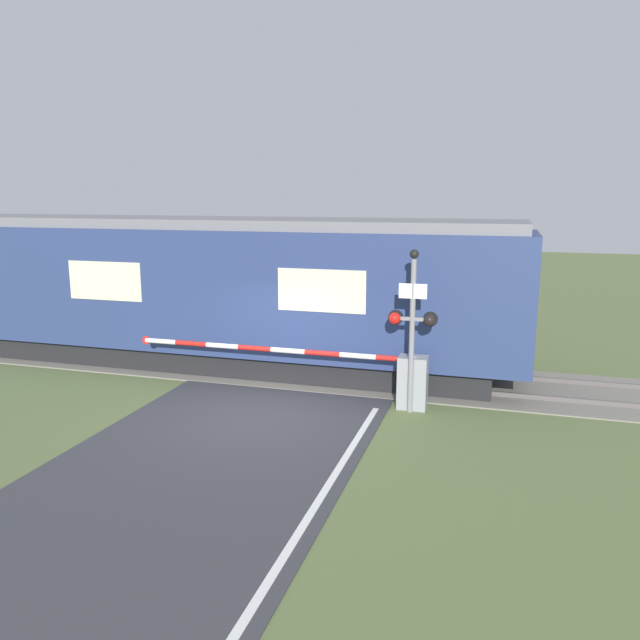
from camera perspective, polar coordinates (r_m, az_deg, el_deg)
name	(u,v)px	position (r m, az deg, el deg)	size (l,w,h in m)	color
ground_plane	(258,415)	(12.84, -5.68, -8.61)	(80.00, 80.00, 0.00)	#5B6B3D
track_bed	(307,371)	(15.74, -1.19, -4.66)	(36.00, 3.20, 0.13)	slate
train	(138,287)	(17.35, -16.31, 2.89)	(20.10, 2.82, 3.80)	black
crossing_barrier	(382,375)	(13.20, 5.69, -5.03)	(6.66, 0.44, 1.13)	gray
signal_post	(412,321)	(12.55, 8.43, -0.13)	(0.99, 0.26, 3.33)	gray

